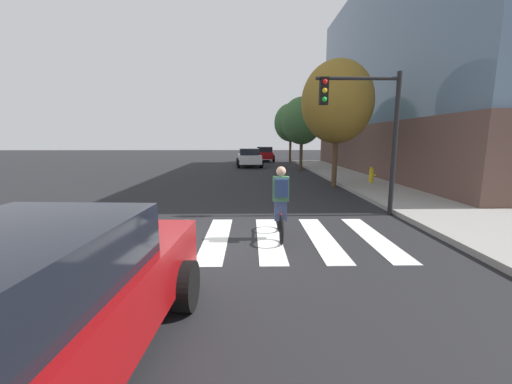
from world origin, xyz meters
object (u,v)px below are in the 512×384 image
(traffic_light_near, at_px, (368,119))
(street_tree_near, at_px, (337,102))
(fire_hydrant, at_px, (371,175))
(sedan_mid, at_px, (249,157))
(sedan_far, at_px, (265,154))
(cyclist, at_px, (281,203))
(sedan_near, at_px, (27,313))
(street_tree_far, at_px, (291,123))
(street_tree_mid, at_px, (302,121))

(traffic_light_near, relative_size, street_tree_near, 0.71)
(fire_hydrant, bearing_deg, street_tree_near, -165.74)
(traffic_light_near, xyz_separation_m, street_tree_near, (0.63, 5.73, 1.14))
(sedan_mid, relative_size, traffic_light_near, 1.08)
(sedan_far, relative_size, cyclist, 2.61)
(sedan_near, relative_size, street_tree_far, 0.81)
(street_tree_far, bearing_deg, sedan_mid, -129.09)
(street_tree_far, bearing_deg, traffic_light_near, -91.56)
(sedan_far, bearing_deg, traffic_light_near, -85.53)
(cyclist, xyz_separation_m, street_tree_near, (3.38, 7.96, 3.15))
(street_tree_near, relative_size, street_tree_mid, 1.10)
(traffic_light_near, distance_m, street_tree_mid, 14.41)
(sedan_near, height_order, street_tree_mid, street_tree_mid)
(sedan_far, xyz_separation_m, cyclist, (-0.89, -26.05, 0.07))
(street_tree_near, xyz_separation_m, street_tree_far, (-0.02, 16.60, -0.09))
(fire_hydrant, relative_size, street_tree_near, 0.13)
(street_tree_near, bearing_deg, street_tree_mid, 91.45)
(cyclist, distance_m, street_tree_near, 9.20)
(cyclist, distance_m, street_tree_mid, 17.14)
(sedan_near, xyz_separation_m, street_tree_mid, (5.78, 21.12, 2.81))
(sedan_near, bearing_deg, traffic_light_near, 51.45)
(street_tree_mid, distance_m, street_tree_far, 7.95)
(fire_hydrant, bearing_deg, sedan_near, -121.72)
(sedan_near, xyz_separation_m, sedan_far, (3.51, 30.56, -0.04))
(sedan_mid, height_order, sedan_far, sedan_mid)
(traffic_light_near, height_order, street_tree_near, street_tree_near)
(street_tree_near, bearing_deg, sedan_mid, 109.83)
(cyclist, xyz_separation_m, traffic_light_near, (2.75, 2.23, 2.02))
(sedan_near, xyz_separation_m, street_tree_near, (6.00, 12.47, 3.18))
(traffic_light_near, xyz_separation_m, street_tree_far, (0.61, 22.33, 1.04))
(cyclist, distance_m, traffic_light_near, 4.07)
(sedan_near, xyz_separation_m, cyclist, (2.62, 4.51, 0.02))
(cyclist, bearing_deg, street_tree_near, 66.99)
(street_tree_near, height_order, street_tree_mid, street_tree_near)
(sedan_near, bearing_deg, street_tree_mid, 74.70)
(cyclist, relative_size, street_tree_far, 0.30)
(sedan_mid, xyz_separation_m, street_tree_mid, (3.93, -2.86, 2.84))
(fire_hydrant, bearing_deg, traffic_light_near, -113.03)
(fire_hydrant, distance_m, street_tree_far, 16.56)
(street_tree_near, distance_m, street_tree_mid, 8.66)
(traffic_light_near, bearing_deg, street_tree_mid, 88.37)
(cyclist, xyz_separation_m, fire_hydrant, (5.41, 8.47, -0.31))
(traffic_light_near, bearing_deg, street_tree_near, 83.73)
(sedan_far, xyz_separation_m, street_tree_far, (2.47, -1.49, 3.13))
(street_tree_far, bearing_deg, sedan_near, -101.62)
(sedan_far, xyz_separation_m, traffic_light_near, (1.86, -23.82, 2.08))
(street_tree_near, relative_size, street_tree_far, 1.02)
(sedan_far, bearing_deg, sedan_near, -96.54)
(traffic_light_near, bearing_deg, sedan_far, 94.47)
(cyclist, bearing_deg, traffic_light_near, 39.00)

